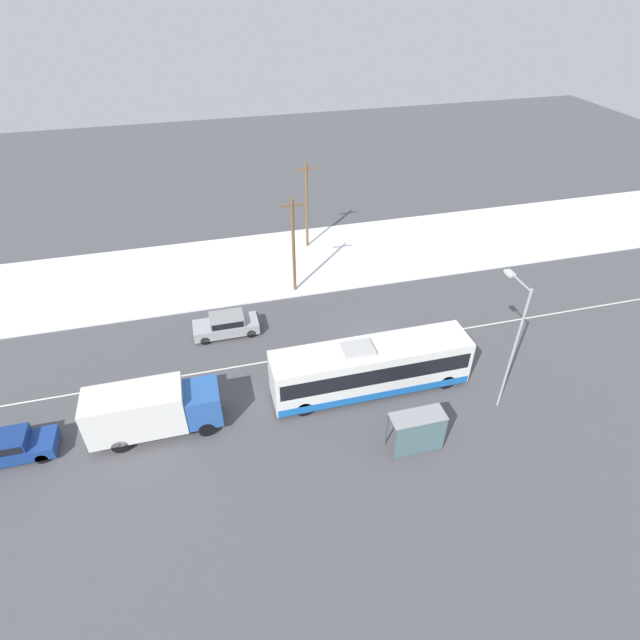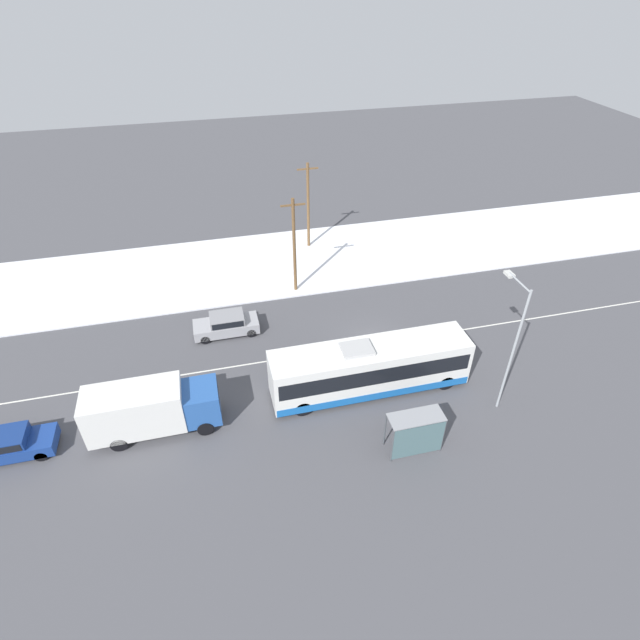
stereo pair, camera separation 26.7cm
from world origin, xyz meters
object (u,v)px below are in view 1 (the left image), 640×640
Objects in this scene: pedestrian_at_stop at (409,420)px; sedan_car at (226,324)px; parked_car_near_truck at (6,447)px; utility_pole_roadside at (293,245)px; bus_shelter at (419,430)px; city_bus at (371,368)px; utility_pole_snowlot at (307,205)px; box_truck at (151,409)px; streetlamp at (513,334)px.

sedan_car is at bearing 127.12° from pedestrian_at_stop.
sedan_car is at bearing 32.44° from parked_car_near_truck.
bus_shelter is at bearing -80.22° from utility_pole_roadside.
parked_car_near_truck is at bearing -179.52° from city_bus.
utility_pole_snowlot reaches higher than sedan_car.
box_truck is 7.52m from parked_car_near_truck.
streetlamp is at bearing 10.02° from pedestrian_at_stop.
utility_pole_roadside is (-2.92, 16.94, 2.34)m from bus_shelter.
pedestrian_at_stop is (8.70, -11.50, 0.25)m from sedan_car.
utility_pole_roadside reaches higher than sedan_car.
city_bus is 20.06m from parked_car_near_truck.
box_truck is 4.01× the size of pedestrian_at_stop.
streetlamp reaches higher than bus_shelter.
parked_car_near_truck is (-20.04, -0.17, -0.85)m from city_bus.
sedan_car is at bearing -143.85° from utility_pole_roadside.
box_truck is 1.48× the size of parked_car_near_truck.
parked_car_near_truck is 21.25m from pedestrian_at_stop.
box_truck is at bearing -178.96° from city_bus.
city_bus reaches higher than pedestrian_at_stop.
sedan_car is 0.58× the size of utility_pole_roadside.
bus_shelter is (8.66, -12.75, 0.85)m from sedan_car.
streetlamp reaches higher than city_bus.
box_truck reaches higher than parked_car_near_truck.
utility_pole_snowlot is at bearing 42.42° from parked_car_near_truck.
pedestrian_at_stop is 0.23× the size of utility_pole_snowlot.
utility_pole_snowlot is (13.10, 18.86, 2.33)m from box_truck.
parked_car_near_truck is 0.62× the size of utility_pole_snowlot.
streetlamp reaches higher than box_truck.
sedan_car is 14.42m from pedestrian_at_stop.
utility_pole_roadside is at bearing 33.66° from parked_car_near_truck.
city_bus is 2.49× the size of parked_car_near_truck.
parked_car_near_truck is 27.37m from streetlamp.
parked_car_near_truck is at bearing 169.89° from pedestrian_at_stop.
pedestrian_at_stop is 1.39m from bus_shelter.
bus_shelter is at bearing -91.97° from pedestrian_at_stop.
sedan_car is at bearing -127.14° from utility_pole_snowlot.
utility_pole_roadside reaches higher than bus_shelter.
streetlamp reaches higher than pedestrian_at_stop.
city_bus is at bearing 0.48° from parked_car_near_truck.
utility_pole_snowlot reaches higher than pedestrian_at_stop.
utility_pole_roadside is (-2.08, 11.79, 2.35)m from city_bus.
parked_car_near_truck is 21.81m from utility_pole_roadside.
sedan_car is (4.75, 7.83, -0.86)m from box_truck.
city_bus is 5.22m from bus_shelter.
streetlamp is at bearing -22.45° from city_bus.
box_truck is at bearing -0.47° from parked_car_near_truck.
utility_pole_snowlot is at bearing -127.14° from sedan_car.
sedan_car is (-7.82, 7.60, -0.84)m from city_bus.
bus_shelter is (0.84, -5.15, 0.01)m from city_bus.
bus_shelter is (-0.04, -1.25, 0.60)m from pedestrian_at_stop.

